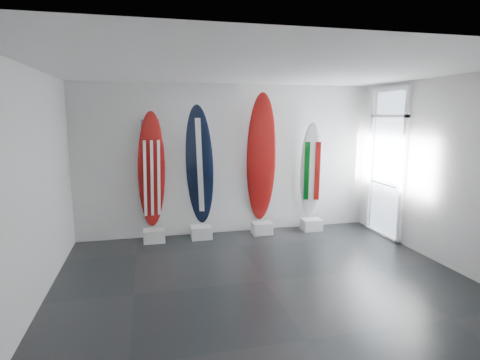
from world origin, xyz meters
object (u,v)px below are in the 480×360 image
object	(u,v)px
surfboard_swiss	(261,159)
surfboard_italy	(311,171)
surfboard_navy	(200,166)
surfboard_usa	(152,171)

from	to	relation	value
surfboard_swiss	surfboard_italy	size ratio (longest dim) A/B	1.29
surfboard_navy	surfboard_italy	distance (m)	2.33
surfboard_navy	surfboard_italy	size ratio (longest dim) A/B	1.18
surfboard_navy	surfboard_usa	bearing A→B (deg)	-161.35
surfboard_swiss	surfboard_italy	world-z (taller)	surfboard_swiss
surfboard_italy	surfboard_usa	bearing A→B (deg)	-161.30
surfboard_swiss	surfboard_usa	bearing A→B (deg)	-171.80
surfboard_italy	surfboard_swiss	bearing A→B (deg)	-161.30
surfboard_usa	surfboard_italy	world-z (taller)	surfboard_usa
surfboard_swiss	surfboard_italy	distance (m)	1.12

